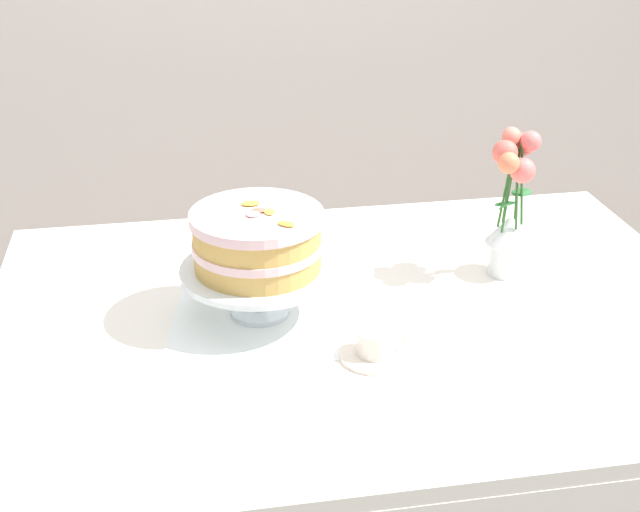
% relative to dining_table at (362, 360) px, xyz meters
% --- Properties ---
extents(dining_table, '(1.40, 1.00, 0.74)m').
position_rel_dining_table_xyz_m(dining_table, '(0.00, 0.00, 0.00)').
color(dining_table, white).
rests_on(dining_table, ground).
extents(linen_napkin, '(0.37, 0.37, 0.00)m').
position_rel_dining_table_xyz_m(linen_napkin, '(-0.19, 0.05, 0.09)').
color(linen_napkin, white).
rests_on(linen_napkin, dining_table).
extents(cake_stand, '(0.29, 0.29, 0.10)m').
position_rel_dining_table_xyz_m(cake_stand, '(-0.19, 0.05, 0.17)').
color(cake_stand, silver).
rests_on(cake_stand, linen_napkin).
extents(layer_cake, '(0.24, 0.24, 0.12)m').
position_rel_dining_table_xyz_m(layer_cake, '(-0.19, 0.05, 0.25)').
color(layer_cake, tan).
rests_on(layer_cake, cake_stand).
extents(flower_vase, '(0.10, 0.10, 0.31)m').
position_rel_dining_table_xyz_m(flower_vase, '(0.33, 0.13, 0.24)').
color(flower_vase, silver).
rests_on(flower_vase, dining_table).
extents(teacup, '(0.13, 0.13, 0.05)m').
position_rel_dining_table_xyz_m(teacup, '(-0.01, -0.13, 0.11)').
color(teacup, silver).
rests_on(teacup, dining_table).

